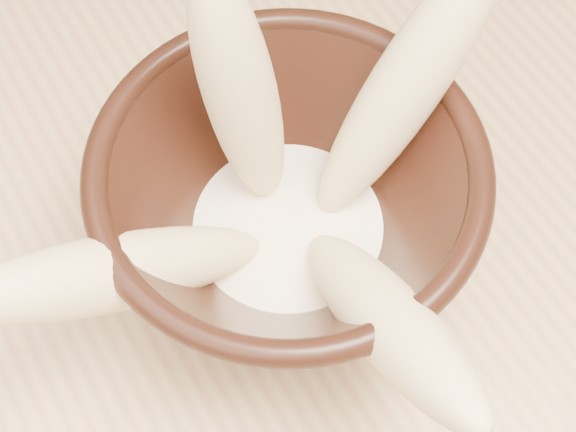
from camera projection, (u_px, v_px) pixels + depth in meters
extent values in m
cube|color=#DCB679|center=(420.00, 260.00, 0.52)|extent=(1.20, 0.80, 0.04)
cylinder|color=tan|center=(559.00, 5.00, 1.12)|extent=(0.05, 0.05, 0.71)
cylinder|color=black|center=(288.00, 254.00, 0.49)|extent=(0.09, 0.09, 0.01)
cylinder|color=black|center=(288.00, 239.00, 0.47)|extent=(0.09, 0.09, 0.01)
torus|color=black|center=(288.00, 169.00, 0.40)|extent=(0.21, 0.21, 0.01)
cylinder|color=#F9ECC9|center=(288.00, 231.00, 0.46)|extent=(0.12, 0.12, 0.02)
ellipsoid|color=#EACA8A|center=(240.00, 92.00, 0.41)|extent=(0.05, 0.08, 0.17)
ellipsoid|color=#EACA8A|center=(121.00, 271.00, 0.39)|extent=(0.17, 0.04, 0.13)
ellipsoid|color=#EACA8A|center=(406.00, 85.00, 0.42)|extent=(0.14, 0.06, 0.17)
ellipsoid|color=#EACA8A|center=(386.00, 319.00, 0.38)|extent=(0.05, 0.17, 0.13)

